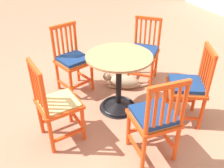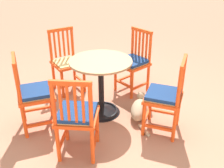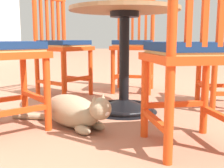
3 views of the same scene
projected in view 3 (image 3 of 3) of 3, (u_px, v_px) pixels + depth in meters
The scene contains 7 objects.
ground_plane at pixel (129, 109), 2.10m from camera, with size 24.00×24.00×0.00m, color #A36B51.
cafe_table at pixel (124, 72), 2.00m from camera, with size 0.76×0.76×0.73m.
orange_chair_facing_out at pixel (134, 46), 2.76m from camera, with size 0.42×0.42×0.91m.
orange_chair_tucked_in at pixel (62, 47), 2.54m from camera, with size 0.52×0.52×0.91m.
orange_chair_at_corner at pixel (0, 52), 1.56m from camera, with size 0.56×0.56×0.91m.
orange_chair_near_fence at pixel (194, 55), 1.28m from camera, with size 0.53×0.53×0.91m.
tabby_cat at pixel (75, 112), 1.65m from camera, with size 0.39×0.72×0.23m.
Camera 3 is at (-2.01, -0.40, 0.52)m, focal length 45.18 mm.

